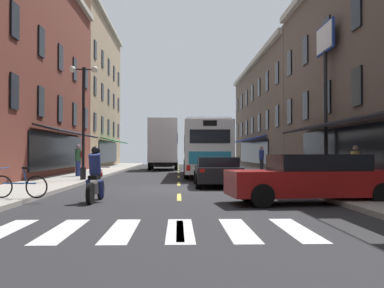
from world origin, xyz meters
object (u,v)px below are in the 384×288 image
object	(u,v)px
street_lamp_twin	(83,117)
motorcycle_rider	(96,178)
billboard_sign	(325,64)
sedan_near	(217,171)
bicycle_near	(19,186)
transit_bus	(204,148)
box_truck	(163,145)
sedan_mid	(313,178)
pedestrian_near	(78,159)
pedestrian_mid	(356,166)
sedan_far	(165,160)
pedestrian_far	(261,158)

from	to	relation	value
street_lamp_twin	motorcycle_rider	bearing A→B (deg)	-76.21
billboard_sign	sedan_near	xyz separation A→B (m)	(-5.38, -1.83, -5.05)
sedan_near	bicycle_near	size ratio (longest dim) A/B	2.54
transit_bus	box_truck	world-z (taller)	box_truck
sedan_mid	motorcycle_rider	xyz separation A→B (m)	(-6.33, 0.62, -0.02)
billboard_sign	pedestrian_near	xyz separation A→B (m)	(-12.74, 4.48, -4.62)
street_lamp_twin	pedestrian_mid	bearing A→B (deg)	-26.98
sedan_far	pedestrian_near	distance (m)	24.50
pedestrian_mid	street_lamp_twin	xyz separation A→B (m)	(-11.39, 5.80, 2.29)
box_truck	sedan_near	world-z (taller)	box_truck
motorcycle_rider	street_lamp_twin	distance (m)	9.75
transit_bus	sedan_mid	bearing A→B (deg)	-82.32
box_truck	pedestrian_mid	xyz separation A→B (m)	(7.96, -22.87, -1.21)
pedestrian_near	pedestrian_far	xyz separation A→B (m)	(11.62, 6.34, -0.03)
billboard_sign	pedestrian_mid	distance (m)	6.70
billboard_sign	bicycle_near	distance (m)	15.24
pedestrian_mid	sedan_near	bearing A→B (deg)	-63.70
sedan_far	pedestrian_far	bearing A→B (deg)	-67.32
billboard_sign	motorcycle_rider	xyz separation A→B (m)	(-9.54, -8.04, -5.01)
bicycle_near	pedestrian_near	xyz separation A→B (m)	(-1.03, 12.71, 0.59)
sedan_mid	pedestrian_near	distance (m)	16.24
billboard_sign	pedestrian_near	bearing A→B (deg)	160.62
billboard_sign	pedestrian_mid	world-z (taller)	billboard_sign
pedestrian_mid	pedestrian_far	xyz separation A→B (m)	(-0.73, 15.52, 0.11)
bicycle_near	billboard_sign	bearing A→B (deg)	35.09
box_truck	motorcycle_rider	distance (m)	26.28
sedan_far	motorcycle_rider	size ratio (longest dim) A/B	2.26
billboard_sign	street_lamp_twin	world-z (taller)	billboard_sign
box_truck	bicycle_near	bearing A→B (deg)	-97.26
motorcycle_rider	sedan_near	bearing A→B (deg)	56.23
motorcycle_rider	pedestrian_mid	size ratio (longest dim) A/B	1.29
sedan_near	pedestrian_far	distance (m)	13.35
pedestrian_near	pedestrian_far	world-z (taller)	pedestrian_near
sedan_far	billboard_sign	bearing A→B (deg)	-73.35
sedan_mid	sedan_far	bearing A→B (deg)	98.17
transit_bus	sedan_far	size ratio (longest dim) A/B	2.65
transit_bus	pedestrian_mid	distance (m)	13.28
pedestrian_far	sedan_near	bearing A→B (deg)	-9.93
pedestrian_near	pedestrian_mid	world-z (taller)	pedestrian_near
bicycle_near	motorcycle_rider	bearing A→B (deg)	4.94
motorcycle_rider	pedestrian_mid	xyz separation A→B (m)	(9.14, 3.34, 0.25)
pedestrian_mid	box_truck	bearing A→B (deg)	-104.59
sedan_far	pedestrian_far	xyz separation A→B (m)	(7.44, -17.80, 0.40)
box_truck	pedestrian_near	distance (m)	14.41
bicycle_near	pedestrian_far	world-z (taller)	pedestrian_far
motorcycle_rider	pedestrian_far	xyz separation A→B (m)	(8.42, 18.86, 0.36)
motorcycle_rider	pedestrian_mid	bearing A→B (deg)	20.09
transit_bus	pedestrian_mid	world-z (taller)	transit_bus
transit_bus	street_lamp_twin	xyz separation A→B (m)	(-6.39, -6.48, 1.50)
sedan_mid	pedestrian_near	size ratio (longest dim) A/B	2.74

